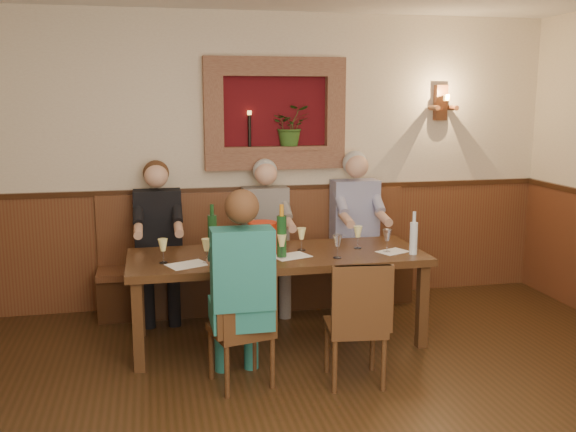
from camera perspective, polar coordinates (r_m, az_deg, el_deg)
The scene contains 29 objects.
room_shell at distance 3.29m, azimuth 5.33°, elevation 8.38°, with size 6.04×6.04×2.82m.
wainscoting at distance 3.58m, azimuth 4.97°, elevation -12.91°, with size 6.02×6.02×1.15m.
wall_niche at distance 6.20m, azimuth -0.77°, elevation 8.67°, with size 1.36×0.30×1.06m.
wall_sconce at distance 6.72m, azimuth 13.48°, elevation 9.70°, with size 0.25×0.20×0.35m.
dining_table at distance 5.25m, azimuth -0.95°, elevation -4.16°, with size 2.40×0.90×0.75m.
bench at distance 6.24m, azimuth -2.64°, elevation -5.09°, with size 3.00×0.45×1.11m.
chair_near_left at distance 4.61m, azimuth -4.11°, elevation -11.80°, with size 0.47×0.47×0.88m.
chair_near_right at distance 4.66m, azimuth 5.98°, elevation -11.53°, with size 0.44×0.44×0.90m.
person_bench_left at distance 5.99m, azimuth -11.38°, elevation -3.29°, with size 0.43×0.52×1.44m.
person_bench_mid at distance 6.08m, azimuth -1.85°, elevation -2.90°, with size 0.42×0.52×1.44m.
person_bench_right at distance 6.29m, azimuth 6.16°, elevation -2.24°, with size 0.45×0.55×1.50m.
person_chair_front at distance 4.48m, azimuth -4.18°, elevation -8.02°, with size 0.42×0.51×1.42m.
spittoon_bucket at distance 5.20m, azimuth -2.28°, elevation -1.98°, with size 0.23×0.23×0.26m, color red.
wine_bottle_green_a at distance 5.09m, azimuth -0.57°, elevation -1.73°, with size 0.09×0.09×0.42m.
wine_bottle_green_b at distance 5.27m, azimuth -6.74°, elevation -1.49°, with size 0.09×0.09×0.40m.
water_bottle at distance 5.29m, azimuth 11.10°, elevation -1.86°, with size 0.07×0.07×0.35m.
tasting_sheet_a at distance 4.95m, azimuth -8.91°, elevation -4.30°, with size 0.30×0.21×0.00m, color white.
tasting_sheet_b at distance 5.15m, azimuth 0.26°, elevation -3.58°, with size 0.29×0.21×0.00m, color white.
tasting_sheet_c at distance 5.37m, azimuth 9.30°, elevation -3.14°, with size 0.24×0.17×0.00m, color white.
tasting_sheet_d at distance 4.92m, azimuth -3.53°, elevation -4.28°, with size 0.31×0.22×0.00m, color white.
wine_glass_0 at distance 5.33m, azimuth 1.21°, elevation -2.07°, with size 0.08×0.08×0.19m, color #FCF696, non-canonical shape.
wine_glass_1 at distance 4.96m, azimuth -7.25°, elevation -3.10°, with size 0.08×0.08×0.19m, color #FCF696, non-canonical shape.
wine_glass_2 at distance 5.43m, azimuth 6.21°, elevation -1.89°, with size 0.08×0.08×0.19m, color #FCF696, non-canonical shape.
wine_glass_3 at distance 5.33m, azimuth 8.80°, elevation -2.18°, with size 0.08×0.08×0.19m, color white, non-canonical shape.
wine_glass_4 at distance 5.09m, azimuth 4.41°, elevation -2.71°, with size 0.08×0.08×0.19m, color white, non-canonical shape.
wine_glass_5 at distance 5.01m, azimuth -11.04°, elevation -3.07°, with size 0.08×0.08×0.19m, color #FCF696, non-canonical shape.
wine_glass_6 at distance 4.84m, azimuth -3.23°, elevation -3.39°, with size 0.08×0.08×0.19m, color #FCF696, non-canonical shape.
wine_glass_7 at distance 5.21m, azimuth -4.98°, elevation -2.39°, with size 0.08×0.08×0.19m, color white, non-canonical shape.
wine_glass_8 at distance 5.07m, azimuth -0.56°, elevation -2.72°, with size 0.08×0.08×0.19m, color #FCF696, non-canonical shape.
Camera 1 is at (-0.98, -3.13, 2.01)m, focal length 40.00 mm.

